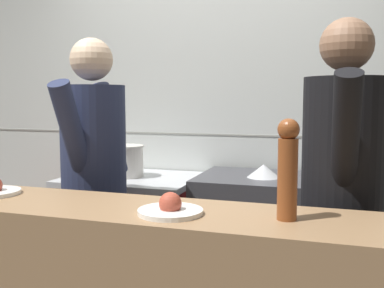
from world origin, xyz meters
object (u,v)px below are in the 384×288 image
object	(u,v)px
mixing_bowl_steel	(264,171)
chef_head_cook	(94,180)
oven_range	(133,236)
pepper_mill	(288,167)
stock_pot	(126,160)
plated_dish_appetiser	(170,209)
chef_sous	(342,195)

from	to	relation	value
mixing_bowl_steel	chef_head_cook	world-z (taller)	chef_head_cook
oven_range	mixing_bowl_steel	world-z (taller)	mixing_bowl_steel
oven_range	chef_head_cook	world-z (taller)	chef_head_cook
pepper_mill	stock_pot	bearing A→B (deg)	135.02
mixing_bowl_steel	pepper_mill	world-z (taller)	pepper_mill
stock_pot	mixing_bowl_steel	distance (m)	0.97
plated_dish_appetiser	chef_head_cook	size ratio (longest dim) A/B	0.14
plated_dish_appetiser	chef_sous	size ratio (longest dim) A/B	0.14
chef_sous	plated_dish_appetiser	bearing A→B (deg)	-138.13
oven_range	chef_sous	size ratio (longest dim) A/B	0.52
chef_head_cook	mixing_bowl_steel	bearing A→B (deg)	35.48
plated_dish_appetiser	chef_head_cook	distance (m)	0.93
chef_head_cook	chef_sous	distance (m)	1.30
mixing_bowl_steel	pepper_mill	distance (m)	1.27
plated_dish_appetiser	oven_range	bearing A→B (deg)	120.87
oven_range	chef_head_cook	distance (m)	0.87
oven_range	chef_head_cook	bearing A→B (deg)	-82.03
chef_head_cook	chef_sous	world-z (taller)	chef_sous
oven_range	pepper_mill	xyz separation A→B (m)	(1.20, -1.26, 0.74)
mixing_bowl_steel	chef_head_cook	bearing A→B (deg)	-142.14
pepper_mill	chef_head_cook	size ratio (longest dim) A/B	0.21
stock_pot	chef_sous	distance (m)	1.61
stock_pot	plated_dish_appetiser	size ratio (longest dim) A/B	1.04
oven_range	pepper_mill	size ratio (longest dim) A/B	2.54
pepper_mill	chef_head_cook	world-z (taller)	chef_head_cook
chef_head_cook	oven_range	bearing A→B (deg)	95.59
mixing_bowl_steel	plated_dish_appetiser	bearing A→B (deg)	-96.64
plated_dish_appetiser	pepper_mill	distance (m)	0.46
mixing_bowl_steel	chef_sous	world-z (taller)	chef_sous
stock_pot	mixing_bowl_steel	xyz separation A→B (m)	(0.97, -0.02, -0.02)
stock_pot	chef_sous	xyz separation A→B (m)	(1.43, -0.72, -0.00)
pepper_mill	chef_head_cook	xyz separation A→B (m)	(-1.11, 0.57, -0.21)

